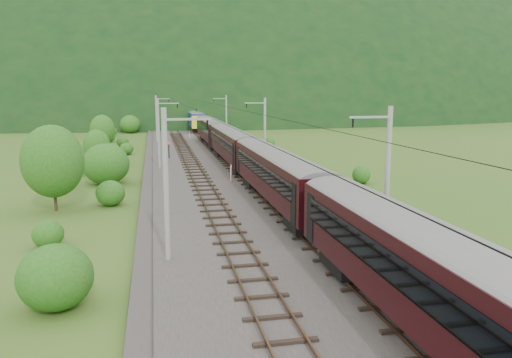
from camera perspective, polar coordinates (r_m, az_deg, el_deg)
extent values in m
plane|color=#35591B|center=(28.21, 2.88, -8.85)|extent=(600.00, 600.00, 0.00)
cube|color=#38332D|center=(37.54, -0.93, -3.78)|extent=(14.00, 220.00, 0.30)
cube|color=brown|center=(37.03, -5.68, -3.47)|extent=(0.08, 220.00, 0.15)
cube|color=brown|center=(37.20, -3.48, -3.38)|extent=(0.08, 220.00, 0.15)
cube|color=black|center=(37.14, -4.58, -3.63)|extent=(2.40, 220.00, 0.12)
cube|color=brown|center=(37.80, 1.58, -3.15)|extent=(0.08, 220.00, 0.15)
cube|color=brown|center=(38.15, 3.68, -3.04)|extent=(0.08, 220.00, 0.15)
cube|color=black|center=(38.00, 2.64, -3.29)|extent=(2.40, 220.00, 0.12)
cylinder|color=gray|center=(26.28, -10.24, -0.71)|extent=(0.28, 0.28, 8.00)
cube|color=gray|center=(25.92, -7.81, 6.79)|extent=(2.40, 0.12, 0.12)
cylinder|color=black|center=(26.03, -5.58, 6.19)|extent=(0.10, 0.10, 0.50)
cylinder|color=gray|center=(58.03, -11.07, 5.12)|extent=(0.28, 0.28, 8.00)
cube|color=gray|center=(57.87, -9.98, 8.51)|extent=(2.40, 0.12, 0.12)
cylinder|color=black|center=(57.91, -8.97, 8.24)|extent=(0.10, 0.10, 0.50)
cylinder|color=gray|center=(89.96, -11.31, 6.81)|extent=(0.28, 0.28, 8.00)
cube|color=gray|center=(89.85, -10.61, 9.00)|extent=(2.40, 0.12, 0.12)
cylinder|color=black|center=(89.88, -9.96, 8.83)|extent=(0.10, 0.10, 0.50)
cylinder|color=gray|center=(121.92, -11.43, 7.62)|extent=(0.28, 0.28, 8.00)
cube|color=gray|center=(121.84, -10.91, 9.24)|extent=(2.40, 0.12, 0.12)
cylinder|color=black|center=(121.87, -10.43, 9.11)|extent=(0.10, 0.10, 0.50)
cylinder|color=gray|center=(153.90, -11.49, 8.10)|extent=(0.28, 0.28, 8.00)
cube|color=gray|center=(153.84, -11.09, 9.38)|extent=(2.40, 0.12, 0.12)
cylinder|color=black|center=(153.86, -10.70, 9.28)|extent=(0.10, 0.10, 0.50)
cylinder|color=gray|center=(29.28, 14.79, 0.22)|extent=(0.28, 0.28, 8.00)
cube|color=gray|center=(28.40, 12.91, 6.91)|extent=(2.40, 0.12, 0.12)
cylinder|color=black|center=(28.02, 11.01, 6.33)|extent=(0.10, 0.10, 0.50)
cylinder|color=gray|center=(59.45, 1.02, 5.42)|extent=(0.28, 0.28, 8.00)
cube|color=gray|center=(59.02, -0.12, 8.69)|extent=(2.40, 0.12, 0.12)
cylinder|color=black|center=(58.83, -1.08, 8.39)|extent=(0.10, 0.10, 0.50)
cylinder|color=gray|center=(90.88, -3.41, 7.02)|extent=(0.28, 0.28, 8.00)
cube|color=gray|center=(90.60, -4.20, 9.16)|extent=(2.40, 0.12, 0.12)
cylinder|color=black|center=(90.48, -4.83, 8.96)|extent=(0.10, 0.10, 0.50)
cylinder|color=gray|center=(122.60, -5.57, 7.79)|extent=(0.28, 0.28, 8.00)
cube|color=gray|center=(122.39, -6.16, 9.36)|extent=(2.40, 0.12, 0.12)
cylinder|color=black|center=(122.31, -6.63, 9.21)|extent=(0.10, 0.10, 0.50)
cylinder|color=gray|center=(154.44, -6.84, 8.23)|extent=(0.28, 0.28, 8.00)
cube|color=gray|center=(154.28, -7.32, 9.48)|extent=(2.40, 0.12, 0.12)
cylinder|color=black|center=(154.21, -7.69, 9.36)|extent=(0.10, 0.10, 0.50)
cylinder|color=black|center=(36.14, -4.73, 6.81)|extent=(0.03, 198.00, 0.03)
cylinder|color=black|center=(37.02, 2.72, 6.91)|extent=(0.03, 198.00, 0.03)
ellipsoid|color=black|center=(286.05, -10.33, 8.11)|extent=(504.00, 360.00, 244.00)
cube|color=black|center=(18.05, 20.03, -10.87)|extent=(2.80, 21.21, 2.89)
cylinder|color=slate|center=(17.64, 20.29, -6.91)|extent=(2.80, 21.10, 2.80)
cube|color=black|center=(17.26, 16.02, -10.39)|extent=(0.05, 18.66, 1.11)
cube|color=black|center=(18.69, 23.86, -9.27)|extent=(0.05, 18.66, 1.11)
cube|color=black|center=(24.89, 10.75, -9.20)|extent=(2.12, 3.08, 0.87)
cube|color=black|center=(38.14, 2.42, 0.63)|extent=(2.80, 21.21, 2.89)
cylinder|color=slate|center=(37.95, 2.43, 2.57)|extent=(2.80, 21.10, 2.80)
cube|color=black|center=(37.77, 0.33, 1.08)|extent=(0.05, 18.66, 1.11)
cube|color=black|center=(38.45, 4.47, 1.21)|extent=(0.05, 18.66, 1.11)
cube|color=black|center=(31.55, 5.66, -4.92)|extent=(2.12, 3.08, 0.87)
cube|color=black|center=(45.59, 0.15, -0.20)|extent=(2.12, 3.08, 0.87)
cube|color=black|center=(59.77, -2.74, 4.07)|extent=(2.80, 21.21, 2.89)
cylinder|color=slate|center=(59.65, -2.75, 5.31)|extent=(2.80, 21.10, 2.80)
cube|color=black|center=(59.54, -4.10, 4.37)|extent=(0.05, 18.66, 1.11)
cube|color=black|center=(59.97, -1.40, 4.43)|extent=(0.05, 18.66, 1.11)
cube|color=black|center=(52.76, -1.48, 1.21)|extent=(2.12, 3.08, 0.87)
cube|color=black|center=(67.28, -3.71, 3.12)|extent=(2.12, 3.08, 0.87)
cube|color=black|center=(81.73, -5.16, 5.66)|extent=(2.80, 21.21, 2.89)
cylinder|color=slate|center=(81.65, -5.18, 6.57)|extent=(2.80, 21.10, 2.80)
cube|color=black|center=(81.56, -6.16, 5.88)|extent=(0.05, 18.66, 1.11)
cube|color=black|center=(81.88, -4.17, 5.93)|extent=(0.05, 18.66, 1.11)
cube|color=black|center=(74.57, -4.49, 3.80)|extent=(2.12, 3.08, 0.87)
cube|color=black|center=(89.25, -5.68, 4.81)|extent=(2.12, 3.08, 0.87)
cube|color=navy|center=(112.44, -6.96, 6.83)|extent=(2.80, 17.35, 2.89)
cylinder|color=slate|center=(112.38, -6.97, 7.49)|extent=(2.80, 17.26, 2.80)
cube|color=black|center=(112.32, -7.69, 6.99)|extent=(0.05, 15.27, 1.11)
cube|color=black|center=(112.55, -6.24, 7.03)|extent=(0.05, 15.27, 1.11)
cube|color=black|center=(106.53, -6.66, 5.65)|extent=(2.12, 3.08, 0.87)
cube|color=black|center=(118.60, -7.18, 6.08)|extent=(2.12, 3.08, 0.87)
cube|color=yellow|center=(120.89, -7.29, 6.96)|extent=(2.85, 0.50, 2.60)
cube|color=yellow|center=(104.03, -6.57, 6.47)|extent=(2.85, 0.50, 2.60)
cube|color=black|center=(115.34, -7.10, 7.89)|extent=(0.08, 1.60, 0.87)
cylinder|color=red|center=(93.76, -7.58, 4.99)|extent=(0.14, 0.14, 1.28)
cylinder|color=red|center=(48.92, -2.88, 0.64)|extent=(0.17, 0.17, 1.64)
cylinder|color=black|center=(66.83, -9.92, 3.17)|extent=(0.13, 0.13, 1.92)
sphere|color=red|center=(66.72, -9.95, 4.03)|extent=(0.23, 0.23, 0.23)
ellipsoid|color=#1F5316|center=(22.96, -21.95, -10.38)|extent=(3.13, 3.13, 2.82)
ellipsoid|color=#1F5316|center=(31.95, -22.68, -5.82)|extent=(1.82, 1.82, 1.64)
ellipsoid|color=#1F5316|center=(41.61, -16.30, -1.56)|extent=(2.30, 2.30, 2.07)
ellipsoid|color=#1F5316|center=(51.01, -16.78, 1.65)|extent=(4.52, 4.52, 4.07)
ellipsoid|color=#1F5316|center=(57.50, -18.06, 1.76)|extent=(2.90, 2.90, 2.61)
ellipsoid|color=#1F5316|center=(67.39, -17.68, 3.10)|extent=(3.32, 3.32, 2.99)
ellipsoid|color=#1F5316|center=(74.16, -14.58, 3.37)|extent=(1.95, 1.95, 1.76)
ellipsoid|color=#1F5316|center=(84.43, -15.01, 4.14)|extent=(1.98, 1.98, 1.78)
ellipsoid|color=#1F5316|center=(93.01, -16.47, 4.67)|extent=(2.28, 2.28, 2.05)
ellipsoid|color=#1F5316|center=(104.85, -16.24, 5.27)|extent=(2.32, 2.32, 2.09)
ellipsoid|color=#1F5316|center=(111.67, -14.20, 6.10)|extent=(4.33, 4.33, 3.90)
ellipsoid|color=#1F5316|center=(121.13, -14.35, 6.21)|extent=(3.53, 3.53, 3.18)
cylinder|color=black|center=(41.11, -22.03, -0.95)|extent=(0.24, 0.24, 3.60)
ellipsoid|color=#1F5316|center=(40.79, -22.22, 1.88)|extent=(4.62, 4.62, 5.55)
cylinder|color=black|center=(62.56, -17.68, 2.36)|extent=(0.24, 0.24, 2.49)
ellipsoid|color=#1F5316|center=(62.40, -17.75, 3.66)|extent=(3.20, 3.20, 3.84)
cylinder|color=black|center=(81.16, -17.09, 4.23)|extent=(0.24, 0.24, 2.96)
ellipsoid|color=#1F5316|center=(81.02, -17.15, 5.42)|extent=(3.80, 3.80, 4.56)
ellipsoid|color=#1F5316|center=(50.52, 11.95, 0.38)|extent=(1.82, 1.82, 1.64)
ellipsoid|color=#1F5316|center=(80.32, 1.55, 4.13)|extent=(1.77, 1.77, 1.59)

